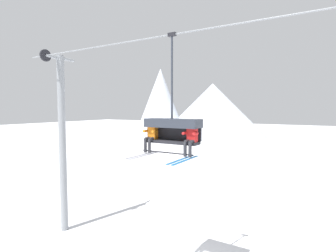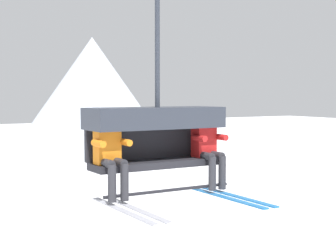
{
  "view_description": "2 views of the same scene",
  "coord_description": "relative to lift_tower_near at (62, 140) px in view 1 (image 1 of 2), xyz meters",
  "views": [
    {
      "loc": [
        3.98,
        -8.61,
        6.31
      ],
      "look_at": [
        -0.77,
        -0.6,
        5.67
      ],
      "focal_mm": 28.0,
      "sensor_mm": 36.0,
      "label": 1
    },
    {
      "loc": [
        -4.09,
        -7.1,
        6.13
      ],
      "look_at": [
        -0.42,
        -0.96,
        5.69
      ],
      "focal_mm": 55.0,
      "sensor_mm": 36.0,
      "label": 2
    }
  ],
  "objects": [
    {
      "name": "lift_cable",
      "position": [
        8.31,
        -0.78,
        4.09
      ],
      "size": [
        18.63,
        0.05,
        0.05
      ],
      "color": "gray"
    },
    {
      "name": "skier_orange",
      "position": [
        6.09,
        -0.93,
        0.65
      ],
      "size": [
        0.46,
        1.7,
        1.23
      ],
      "color": "orange"
    },
    {
      "name": "mountain_peak_central",
      "position": [
        -10.28,
        47.58,
        1.23
      ],
      "size": [
        23.75,
        23.75,
        11.87
      ],
      "color": "silver",
      "rests_on": "ground_plane"
    },
    {
      "name": "chairlift_chair",
      "position": [
        6.88,
        -0.71,
        0.99
      ],
      "size": [
        1.99,
        0.74,
        4.06
      ],
      "color": "#232328"
    },
    {
      "name": "skier_red",
      "position": [
        7.66,
        -0.93,
        0.65
      ],
      "size": [
        0.46,
        1.7,
        1.23
      ],
      "color": "red"
    },
    {
      "name": "lift_tower_near",
      "position": [
        0.0,
        0.0,
        0.0
      ],
      "size": [
        0.36,
        1.88,
        9.07
      ],
      "color": "gray",
      "rests_on": "ground_plane"
    },
    {
      "name": "mountain_peak_west",
      "position": [
        -23.06,
        45.77,
        3.25
      ],
      "size": [
        12.25,
        12.25,
        15.9
      ],
      "color": "silver",
      "rests_on": "ground_plane"
    }
  ]
}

